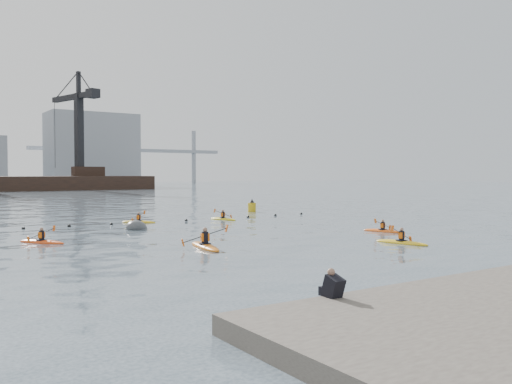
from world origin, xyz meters
TOP-DOWN VIEW (x-y plane):
  - ground at (0.00, 0.00)m, footprint 400.00×400.00m
  - float_line at (-0.50, 22.53)m, footprint 33.24×0.73m
  - kayaker_0 at (-2.10, 7.71)m, footprint 2.49×3.74m
  - kayaker_1 at (7.46, 3.29)m, footprint 2.11×3.14m
  - kayaker_2 at (-8.60, 14.28)m, footprint 2.22×2.79m
  - kayaker_3 at (6.97, 21.57)m, footprint 1.96×2.95m
  - kayaker_4 at (11.02, 7.98)m, footprint 1.93×2.90m
  - kayaker_5 at (0.28, 22.87)m, footprint 2.26×2.58m
  - mooring_buoy at (-1.53, 18.61)m, footprint 2.59×2.77m
  - nav_buoy at (14.00, 28.02)m, footprint 0.79×0.79m

SIDE VIEW (x-z plane):
  - ground at x=0.00m, z-range 0.00..0.00m
  - mooring_buoy at x=-1.53m, z-range -0.80..0.80m
  - float_line at x=-0.50m, z-range -0.09..0.15m
  - kayaker_4 at x=11.02m, z-range -0.42..0.60m
  - kayaker_5 at x=0.28m, z-range -0.40..0.58m
  - kayaker_3 at x=6.97m, z-range -0.44..0.61m
  - kayaker_2 at x=-8.60m, z-range -0.40..0.58m
  - kayaker_1 at x=7.46m, z-range -0.49..0.68m
  - kayaker_0 at x=-2.10m, z-range -0.52..0.75m
  - nav_buoy at x=14.00m, z-range -0.28..1.16m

